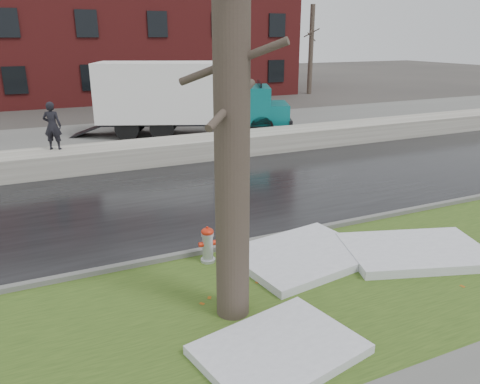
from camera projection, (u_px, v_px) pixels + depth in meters
name	position (u px, v px, depth m)	size (l,w,h in m)	color
ground	(283.00, 262.00, 9.40)	(120.00, 120.00, 0.00)	#47423D
verge	(318.00, 291.00, 8.31)	(60.00, 4.50, 0.04)	#2D4617
road	(204.00, 195.00, 13.27)	(60.00, 7.00, 0.03)	black
parking_lot	(136.00, 138.00, 20.59)	(60.00, 9.00, 0.03)	slate
curb	(260.00, 240.00, 10.24)	(60.00, 0.15, 0.14)	slate
snowbank	(163.00, 151.00, 16.77)	(60.00, 1.60, 0.75)	beige
brick_building	(106.00, 26.00, 34.43)	(26.00, 12.00, 10.00)	maroon
bg_tree_right	(311.00, 49.00, 35.34)	(1.40, 1.62, 6.50)	brown
fire_hydrant	(208.00, 243.00, 9.23)	(0.36, 0.32, 0.75)	#AAADB3
tree	(232.00, 109.00, 6.60)	(1.21, 1.39, 6.57)	brown
box_truck	(180.00, 98.00, 20.68)	(9.55, 5.25, 3.24)	black
worker	(52.00, 126.00, 15.21)	(0.57, 0.38, 1.57)	black
snow_patch_near	(302.00, 255.00, 9.42)	(2.60, 2.00, 0.16)	silver
snow_patch_far	(279.00, 349.00, 6.62)	(2.20, 1.60, 0.14)	silver
snow_patch_side	(415.00, 251.00, 9.58)	(2.80, 1.80, 0.18)	silver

